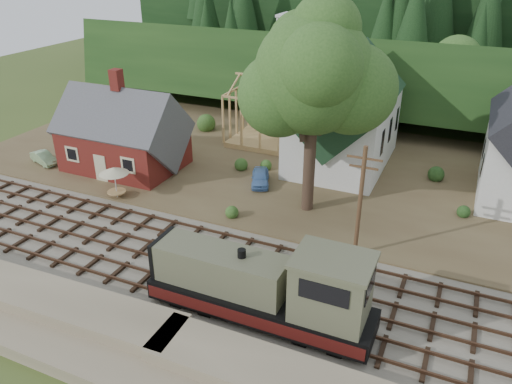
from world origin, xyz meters
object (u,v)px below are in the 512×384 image
at_px(patio_set, 114,172).
at_px(car_green, 44,158).
at_px(car_blue, 260,177).
at_px(locomotive, 268,289).

bearing_deg(patio_set, car_green, 165.01).
bearing_deg(car_blue, patio_set, -166.41).
distance_m(locomotive, car_green, 29.92).
distance_m(car_blue, car_green, 20.84).
relative_size(car_blue, car_green, 1.09).
distance_m(locomotive, patio_set, 18.96).
distance_m(car_green, patio_set, 11.20).
bearing_deg(patio_set, car_blue, 35.84).
xyz_separation_m(locomotive, patio_set, (-16.94, 8.50, 0.34)).
xyz_separation_m(car_blue, car_green, (-20.42, -4.16, -0.07)).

